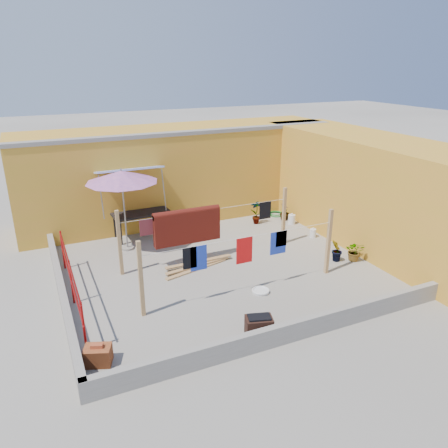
# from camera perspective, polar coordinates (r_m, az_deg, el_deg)

# --- Properties ---
(ground) EXTENTS (80.00, 80.00, 0.00)m
(ground) POSITION_cam_1_polar(r_m,az_deg,el_deg) (12.02, -0.55, -5.87)
(ground) COLOR #9E998E
(ground) RESTS_ON ground
(wall_back) EXTENTS (11.00, 3.27, 3.21)m
(wall_back) POSITION_cam_1_polar(r_m,az_deg,el_deg) (15.76, -5.92, 6.75)
(wall_back) COLOR orange
(wall_back) RESTS_ON ground
(wall_right) EXTENTS (2.40, 9.00, 3.20)m
(wall_right) POSITION_cam_1_polar(r_m,az_deg,el_deg) (14.22, 18.98, 4.16)
(wall_right) COLOR orange
(wall_right) RESTS_ON ground
(parapet_front) EXTENTS (8.30, 0.16, 0.44)m
(parapet_front) POSITION_cam_1_polar(r_m,az_deg,el_deg) (9.19, 8.85, -13.66)
(parapet_front) COLOR gray
(parapet_front) RESTS_ON ground
(parapet_left) EXTENTS (0.16, 7.30, 0.44)m
(parapet_left) POSITION_cam_1_polar(r_m,az_deg,el_deg) (11.09, -20.40, -8.41)
(parapet_left) COLOR gray
(parapet_left) RESTS_ON ground
(red_railing) EXTENTS (0.05, 4.20, 1.10)m
(red_railing) POSITION_cam_1_polar(r_m,az_deg,el_deg) (10.70, -19.40, -6.35)
(red_railing) COLOR #A61011
(red_railing) RESTS_ON ground
(clothesline_rig) EXTENTS (5.09, 2.35, 1.80)m
(clothesline_rig) POSITION_cam_1_polar(r_m,az_deg,el_deg) (11.89, -3.91, -0.76)
(clothesline_rig) COLOR tan
(clothesline_rig) RESTS_ON ground
(patio_umbrella) EXTENTS (2.61, 2.61, 2.49)m
(patio_umbrella) POSITION_cam_1_polar(r_m,az_deg,el_deg) (12.83, -13.24, 5.99)
(patio_umbrella) COLOR gray
(patio_umbrella) RESTS_ON ground
(outdoor_table) EXTENTS (1.84, 0.99, 0.84)m
(outdoor_table) POSITION_cam_1_polar(r_m,az_deg,el_deg) (14.15, -10.79, 1.26)
(outdoor_table) COLOR black
(outdoor_table) RESTS_ON ground
(brick_stack) EXTENTS (0.59, 0.51, 0.43)m
(brick_stack) POSITION_cam_1_polar(r_m,az_deg,el_deg) (8.85, -16.14, -16.14)
(brick_stack) COLOR #994823
(brick_stack) RESTS_ON ground
(lumber_pile) EXTENTS (2.09, 0.66, 0.13)m
(lumber_pile) POSITION_cam_1_polar(r_m,az_deg,el_deg) (12.09, -3.44, -5.41)
(lumber_pile) COLOR tan
(lumber_pile) RESTS_ON ground
(brazier) EXTENTS (0.63, 0.51, 0.49)m
(brazier) POSITION_cam_1_polar(r_m,az_deg,el_deg) (9.20, 4.59, -13.26)
(brazier) COLOR #311B13
(brazier) RESTS_ON ground
(white_basin) EXTENTS (0.44, 0.44, 0.08)m
(white_basin) POSITION_cam_1_polar(r_m,az_deg,el_deg) (10.89, 4.82, -8.70)
(white_basin) COLOR silver
(white_basin) RESTS_ON ground
(water_jug_a) EXTENTS (0.20, 0.20, 0.32)m
(water_jug_a) POSITION_cam_1_polar(r_m,az_deg,el_deg) (14.33, 11.53, -1.17)
(water_jug_a) COLOR silver
(water_jug_a) RESTS_ON ground
(water_jug_b) EXTENTS (0.24, 0.24, 0.38)m
(water_jug_b) POSITION_cam_1_polar(r_m,az_deg,el_deg) (15.35, 8.82, 0.60)
(water_jug_b) COLOR silver
(water_jug_b) RESTS_ON ground
(green_hose) EXTENTS (0.57, 0.57, 0.08)m
(green_hose) POSITION_cam_1_polar(r_m,az_deg,el_deg) (16.22, 6.80, 1.32)
(green_hose) COLOR #1A7627
(green_hose) RESTS_ON ground
(plant_back_a) EXTENTS (0.70, 0.61, 0.75)m
(plant_back_a) POSITION_cam_1_polar(r_m,az_deg,el_deg) (14.52, -5.58, 0.44)
(plant_back_a) COLOR #195919
(plant_back_a) RESTS_ON ground
(plant_back_b) EXTENTS (0.39, 0.39, 0.61)m
(plant_back_b) POSITION_cam_1_polar(r_m,az_deg,el_deg) (15.67, 7.92, 1.60)
(plant_back_b) COLOR #195919
(plant_back_b) RESTS_ON ground
(plant_right_a) EXTENTS (0.53, 0.43, 0.86)m
(plant_right_a) POSITION_cam_1_polar(r_m,az_deg,el_deg) (15.17, 4.29, 1.60)
(plant_right_a) COLOR #195919
(plant_right_a) RESTS_ON ground
(plant_right_b) EXTENTS (0.46, 0.47, 0.66)m
(plant_right_b) POSITION_cam_1_polar(r_m,az_deg,el_deg) (12.71, 14.54, -3.39)
(plant_right_b) COLOR #195919
(plant_right_b) RESTS_ON ground
(plant_right_c) EXTENTS (0.69, 0.68, 0.58)m
(plant_right_c) POSITION_cam_1_polar(r_m,az_deg,el_deg) (12.92, 16.72, -3.41)
(plant_right_c) COLOR #195919
(plant_right_c) RESTS_ON ground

